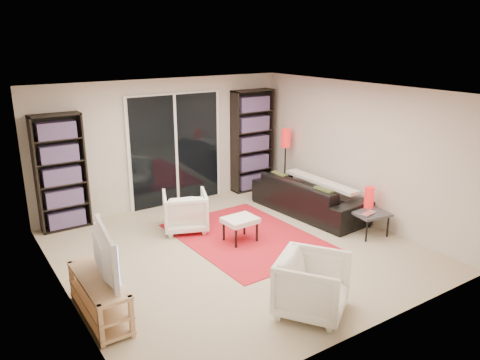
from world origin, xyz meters
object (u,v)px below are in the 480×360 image
sofa (309,196)px  side_table (369,214)px  armchair_front (312,285)px  armchair_back (185,211)px  floor_lamp (286,145)px  ottoman (240,221)px  bookshelf_right (252,141)px  tv_stand (100,296)px  bookshelf_left (61,173)px

sofa → side_table: 1.30m
sofa → armchair_front: size_ratio=2.84×
armchair_front → side_table: size_ratio=1.28×
armchair_front → armchair_back: bearing=57.5°
floor_lamp → side_table: bearing=-93.5°
ottoman → side_table: bearing=-25.9°
bookshelf_right → ottoman: bookshelf_right is taller
armchair_back → floor_lamp: floor_lamp is taller
tv_stand → armchair_back: bearing=41.4°
armchair_back → bookshelf_left: bearing=-13.6°
side_table → armchair_back: bearing=142.8°
side_table → bookshelf_right: bearing=94.2°
ottoman → side_table: (1.91, -0.93, 0.02)m
ottoman → armchair_front: bearing=-100.7°
armchair_front → ottoman: 2.17m
tv_stand → armchair_front: bearing=-31.4°
tv_stand → ottoman: size_ratio=2.31×
sofa → side_table: sofa is taller
armchair_front → tv_stand: bearing=114.2°
armchair_back → floor_lamp: (2.56, 0.55, 0.71)m
armchair_front → floor_lamp: bearing=21.2°
bookshelf_left → floor_lamp: (4.22, -0.64, 0.06)m
bookshelf_left → side_table: (4.07, -3.02, -0.61)m
bookshelf_left → tv_stand: bookshelf_left is taller
side_table → armchair_front: bearing=-152.4°
bookshelf_right → side_table: bookshelf_right is taller
ottoman → side_table: same height
bookshelf_right → side_table: (0.22, -3.02, -0.69)m
tv_stand → sofa: size_ratio=0.55×
sofa → ottoman: bearing=96.7°
floor_lamp → sofa: bearing=-105.5°
side_table → ottoman: bearing=154.1°
bookshelf_left → ottoman: bearing=-44.1°
armchair_back → armchair_front: (0.10, -3.04, 0.03)m
bookshelf_right → floor_lamp: (0.37, -0.64, -0.01)m
armchair_back → armchair_front: 3.04m
armchair_back → side_table: armchair_back is taller
bookshelf_right → tv_stand: size_ratio=1.72×
armchair_back → side_table: 3.03m
armchair_back → armchair_front: armchair_front is taller
ottoman → side_table: 2.12m
ottoman → floor_lamp: bearing=35.4°
armchair_back → floor_lamp: bearing=-145.8°
bookshelf_left → armchair_front: bearing=-67.4°
tv_stand → sofa: sofa is taller
bookshelf_left → side_table: size_ratio=3.18×
sofa → armchair_back: 2.32m
armchair_front → ottoman: (0.40, 2.13, -0.02)m
bookshelf_left → armchair_front: bookshelf_left is taller
bookshelf_left → armchair_front: size_ratio=2.48×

